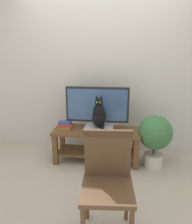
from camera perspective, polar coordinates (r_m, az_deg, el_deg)
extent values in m
plane|color=#ADA393|center=(2.88, -0.69, -17.71)|extent=(12.00, 12.00, 0.00)
cube|color=beige|center=(3.46, 1.73, 12.55)|extent=(7.00, 0.12, 2.80)
cube|color=brown|center=(3.15, 0.12, -5.07)|extent=(1.25, 0.46, 0.04)
cube|color=brown|center=(3.21, -10.67, -9.78)|extent=(0.07, 0.07, 0.45)
cube|color=brown|center=(3.07, 10.53, -10.97)|extent=(0.07, 0.07, 0.45)
cube|color=brown|center=(3.52, -8.86, -7.29)|extent=(0.07, 0.07, 0.45)
cube|color=brown|center=(3.40, 10.23, -8.23)|extent=(0.07, 0.07, 0.45)
cube|color=brown|center=(3.29, 0.11, -10.47)|extent=(1.15, 0.38, 0.02)
cube|color=black|center=(3.22, 0.32, -3.90)|extent=(0.35, 0.20, 0.03)
cube|color=black|center=(3.21, 0.32, -3.07)|extent=(0.06, 0.04, 0.07)
cube|color=black|center=(3.13, 0.33, 1.99)|extent=(0.91, 0.05, 0.51)
cube|color=#385684|center=(3.10, 0.26, 1.86)|extent=(0.86, 0.01, 0.46)
sphere|color=#2672F2|center=(3.14, 8.30, -2.72)|extent=(0.01, 0.01, 0.01)
cube|color=#ADADB2|center=(3.08, 0.83, -4.45)|extent=(0.40, 0.28, 0.07)
cube|color=black|center=(2.94, 0.51, -5.40)|extent=(0.24, 0.01, 0.04)
ellipsoid|color=black|center=(3.02, 0.85, -1.38)|extent=(0.19, 0.27, 0.27)
ellipsoid|color=black|center=(2.96, 0.78, 0.01)|extent=(0.16, 0.18, 0.24)
sphere|color=black|center=(2.92, 0.76, 2.62)|extent=(0.11, 0.11, 0.11)
cone|color=black|center=(2.90, 0.19, 3.97)|extent=(0.05, 0.05, 0.06)
cone|color=black|center=(2.90, 1.34, 3.94)|extent=(0.05, 0.05, 0.06)
sphere|color=#B2C64C|center=(2.87, 0.22, 2.57)|extent=(0.02, 0.02, 0.02)
sphere|color=#B2C64C|center=(2.86, 1.07, 2.55)|extent=(0.02, 0.02, 0.02)
cylinder|color=black|center=(2.96, 1.73, -4.05)|extent=(0.06, 0.22, 0.04)
cylinder|color=#513823|center=(2.24, -2.34, -21.92)|extent=(0.04, 0.04, 0.44)
cylinder|color=#513823|center=(2.24, 8.13, -22.02)|extent=(0.04, 0.04, 0.44)
cube|color=#513823|center=(1.94, 3.01, -19.86)|extent=(0.47, 0.47, 0.04)
cube|color=#513823|center=(1.99, 3.09, -10.80)|extent=(0.42, 0.07, 0.44)
cube|color=#412C1C|center=(1.91, 3.17, -5.64)|extent=(0.44, 0.08, 0.06)
cube|color=olive|center=(3.24, -8.24, -3.97)|extent=(0.21, 0.18, 0.03)
cube|color=#B2332D|center=(3.22, -8.18, -3.43)|extent=(0.23, 0.17, 0.03)
cube|color=#33477A|center=(3.22, -8.22, -2.76)|extent=(0.18, 0.12, 0.04)
cylinder|color=beige|center=(3.26, 14.80, -12.11)|extent=(0.27, 0.27, 0.19)
cylinder|color=#332319|center=(3.22, 14.91, -10.77)|extent=(0.25, 0.25, 0.02)
cylinder|color=#4C3823|center=(3.19, 15.01, -9.52)|extent=(0.04, 0.04, 0.13)
sphere|color=#386B3D|center=(3.09, 15.34, -5.24)|extent=(0.47, 0.47, 0.47)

